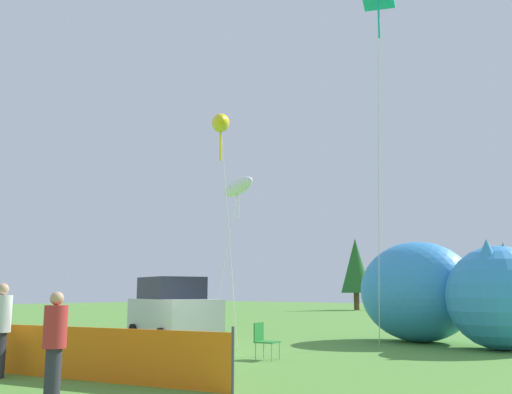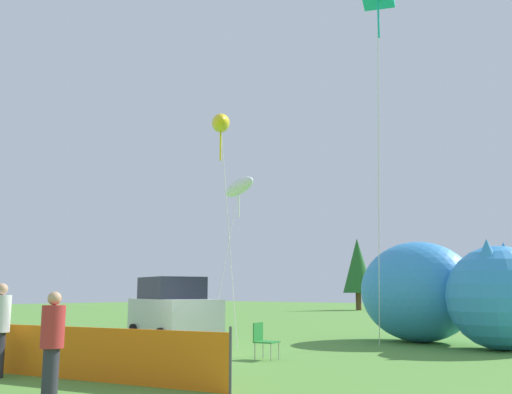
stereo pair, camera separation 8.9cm
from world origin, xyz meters
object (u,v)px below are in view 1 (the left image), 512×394
at_px(inflatable_cat, 442,295).
at_px(spectator_in_grey_shirt, 55,341).
at_px(kite_teal_diamond, 378,5).
at_px(kite_white_ghost, 238,187).
at_px(kite_yellow_hero, 221,124).
at_px(parked_car, 173,311).
at_px(folding_chair, 264,338).
at_px(spectator_in_black_shirt, 0,326).

height_order(inflatable_cat, spectator_in_grey_shirt, inflatable_cat).
height_order(spectator_in_grey_shirt, kite_teal_diamond, kite_teal_diamond).
xyz_separation_m(spectator_in_grey_shirt, kite_white_ghost, (-7.32, 12.42, 5.05)).
distance_m(kite_white_ghost, kite_yellow_hero, 4.98).
distance_m(parked_car, kite_yellow_hero, 6.43).
height_order(folding_chair, kite_white_ghost, kite_white_ghost).
bearing_deg(kite_teal_diamond, spectator_in_black_shirt, -114.48).
bearing_deg(folding_chair, kite_teal_diamond, 45.08).
distance_m(folding_chair, spectator_in_grey_shirt, 6.38).
bearing_deg(kite_yellow_hero, spectator_in_grey_shirt, -61.58).
bearing_deg(kite_yellow_hero, parked_car, -145.23).
bearing_deg(kite_white_ghost, inflatable_cat, 4.60).
bearing_deg(inflatable_cat, kite_white_ghost, -157.24).
bearing_deg(inflatable_cat, spectator_in_black_shirt, -89.17).
bearing_deg(inflatable_cat, spectator_in_grey_shirt, -75.89).
relative_size(folding_chair, kite_teal_diamond, 0.09).
bearing_deg(inflatable_cat, kite_yellow_hero, -121.99).
relative_size(parked_car, inflatable_cat, 0.61).
bearing_deg(inflatable_cat, parked_car, -122.87).
xyz_separation_m(folding_chair, inflatable_cat, (1.85, 6.78, 1.03)).
relative_size(parked_car, kite_teal_diamond, 0.41).
bearing_deg(kite_teal_diamond, parked_car, -166.06).
bearing_deg(folding_chair, spectator_in_black_shirt, -122.11).
height_order(folding_chair, spectator_in_grey_shirt, spectator_in_grey_shirt).
distance_m(folding_chair, kite_white_ghost, 10.40).
height_order(folding_chair, spectator_in_black_shirt, spectator_in_black_shirt).
bearing_deg(inflatable_cat, folding_chair, -87.07).
height_order(folding_chair, kite_teal_diamond, kite_teal_diamond).
distance_m(kite_white_ghost, kite_teal_diamond, 9.77).
distance_m(folding_chair, kite_teal_diamond, 10.16).
relative_size(spectator_in_grey_shirt, kite_yellow_hero, 0.21).
bearing_deg(parked_car, spectator_in_grey_shirt, -33.97).
relative_size(spectator_in_grey_shirt, spectator_in_black_shirt, 0.91).
relative_size(inflatable_cat, kite_yellow_hero, 0.89).
distance_m(spectator_in_grey_shirt, kite_teal_diamond, 13.07).
bearing_deg(parked_car, spectator_in_black_shirt, -49.39).
xyz_separation_m(parked_car, kite_yellow_hero, (1.24, 0.86, 6.25)).
relative_size(parked_car, folding_chair, 4.76).
bearing_deg(folding_chair, kite_white_ghost, 123.92).
bearing_deg(parked_car, folding_chair, 3.58).
height_order(spectator_in_grey_shirt, kite_yellow_hero, kite_yellow_hero).
xyz_separation_m(parked_car, folding_chair, (4.91, -1.32, -0.52)).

